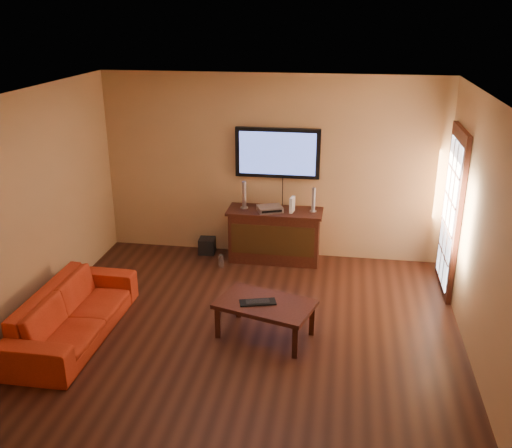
% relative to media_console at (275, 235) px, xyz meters
% --- Properties ---
extents(ground_plane, '(5.00, 5.00, 0.00)m').
position_rel_media_console_xyz_m(ground_plane, '(-0.10, -2.23, -0.39)').
color(ground_plane, black).
rests_on(ground_plane, ground).
extents(room_walls, '(5.00, 5.00, 5.00)m').
position_rel_media_console_xyz_m(room_walls, '(-0.10, -1.61, 1.29)').
color(room_walls, tan).
rests_on(room_walls, ground).
extents(french_door, '(0.07, 1.02, 2.22)m').
position_rel_media_console_xyz_m(french_door, '(2.36, -0.53, 0.66)').
color(french_door, black).
rests_on(french_door, ground).
extents(media_console, '(1.38, 0.53, 0.78)m').
position_rel_media_console_xyz_m(media_console, '(0.00, 0.00, 0.00)').
color(media_console, black).
rests_on(media_console, ground).
extents(television, '(1.23, 0.08, 0.73)m').
position_rel_media_console_xyz_m(television, '(0.00, 0.22, 1.19)').
color(television, black).
rests_on(television, ground).
extents(coffee_table, '(1.20, 0.91, 0.43)m').
position_rel_media_console_xyz_m(coffee_table, '(0.17, -2.13, -0.02)').
color(coffee_table, black).
rests_on(coffee_table, ground).
extents(sofa, '(0.59, 1.98, 0.77)m').
position_rel_media_console_xyz_m(sofa, '(-1.98, -2.47, -0.01)').
color(sofa, '#B72F14').
rests_on(sofa, ground).
extents(speaker_left, '(0.11, 0.11, 0.41)m').
position_rel_media_console_xyz_m(speaker_left, '(-0.46, 0.03, 0.57)').
color(speaker_left, silver).
rests_on(speaker_left, media_console).
extents(speaker_right, '(0.10, 0.10, 0.36)m').
position_rel_media_console_xyz_m(speaker_right, '(0.55, 0.04, 0.55)').
color(speaker_right, silver).
rests_on(speaker_right, media_console).
extents(av_receiver, '(0.41, 0.36, 0.08)m').
position_rel_media_console_xyz_m(av_receiver, '(-0.07, -0.05, 0.43)').
color(av_receiver, silver).
rests_on(av_receiver, media_console).
extents(game_console, '(0.07, 0.17, 0.22)m').
position_rel_media_console_xyz_m(game_console, '(0.25, -0.03, 0.50)').
color(game_console, white).
rests_on(game_console, media_console).
extents(subwoofer, '(0.25, 0.25, 0.24)m').
position_rel_media_console_xyz_m(subwoofer, '(-1.05, 0.08, -0.27)').
color(subwoofer, black).
rests_on(subwoofer, ground).
extents(bottle, '(0.07, 0.07, 0.21)m').
position_rel_media_console_xyz_m(bottle, '(-0.73, -0.39, -0.30)').
color(bottle, white).
rests_on(bottle, ground).
extents(keyboard, '(0.43, 0.26, 0.02)m').
position_rel_media_console_xyz_m(keyboard, '(0.09, -2.16, 0.05)').
color(keyboard, black).
rests_on(keyboard, coffee_table).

